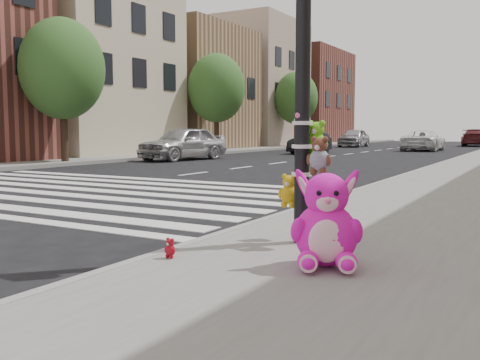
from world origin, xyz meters
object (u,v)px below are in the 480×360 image
Objects in this scene: red_teddy at (170,248)px; car_silver_far at (183,143)px; signal_pole at (305,91)px; pink_bunny at (326,226)px; car_dark_far at (310,143)px; car_white_near at (423,141)px.

car_silver_far is at bearing 134.11° from red_teddy.
signal_pole reaches higher than car_silver_far.
pink_bunny is 25.55m from car_dark_far.
car_silver_far is at bearing -107.24° from car_dark_far.
red_teddy is at bearing -46.87° from car_silver_far.
signal_pole is 0.86× the size of car_white_near.
car_silver_far is 0.96× the size of car_white_near.
car_white_near reaches higher than car_dark_far.
car_white_near is (4.74, 7.32, 0.02)m from car_dark_far.
signal_pole is at bearing 98.38° from car_white_near.
car_white_near is (-3.65, 31.35, 0.40)m from red_teddy.
car_silver_far reaches higher than pink_bunny.
signal_pole is 0.90× the size of car_silver_far.
pink_bunny is at bearing -68.32° from car_dark_far.
car_dark_far reaches higher than red_teddy.
pink_bunny is 19.40m from car_silver_far.
pink_bunny reaches higher than red_teddy.
signal_pole reaches higher than red_teddy.
car_dark_far is at bearing 88.89° from pink_bunny.
signal_pole is at bearing 66.91° from red_teddy.
car_silver_far reaches higher than car_white_near.
pink_bunny is at bearing 25.82° from red_teddy.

